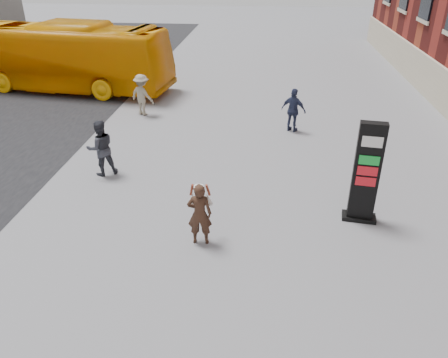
# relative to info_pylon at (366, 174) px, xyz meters

# --- Properties ---
(ground) EXTENTS (100.00, 100.00, 0.00)m
(ground) POSITION_rel_info_pylon_xyz_m (-4.29, -1.91, -1.37)
(ground) COLOR #9E9EA3
(info_pylon) EXTENTS (0.93, 0.55, 2.75)m
(info_pylon) POSITION_rel_info_pylon_xyz_m (0.00, 0.00, 0.00)
(info_pylon) COLOR black
(info_pylon) RESTS_ON ground
(woman) EXTENTS (0.64, 0.58, 1.63)m
(woman) POSITION_rel_info_pylon_xyz_m (-4.10, -1.44, -0.54)
(woman) COLOR #331E15
(woman) RESTS_ON ground
(bus) EXTENTS (12.17, 4.39, 3.32)m
(bus) POSITION_rel_info_pylon_xyz_m (-13.29, 11.01, 0.28)
(bus) COLOR orange
(bus) RESTS_ON road
(pedestrian_a) EXTENTS (1.11, 1.05, 1.82)m
(pedestrian_a) POSITION_rel_info_pylon_xyz_m (-7.73, 1.91, -0.47)
(pedestrian_a) COLOR #31333B
(pedestrian_a) RESTS_ON ground
(pedestrian_b) EXTENTS (1.31, 1.09, 1.76)m
(pedestrian_b) POSITION_rel_info_pylon_xyz_m (-7.93, 7.58, -0.49)
(pedestrian_b) COLOR gray
(pedestrian_b) RESTS_ON ground
(pedestrian_c) EXTENTS (1.09, 0.81, 1.72)m
(pedestrian_c) POSITION_rel_info_pylon_xyz_m (-1.54, 6.26, -0.52)
(pedestrian_c) COLOR #29304D
(pedestrian_c) RESTS_ON ground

